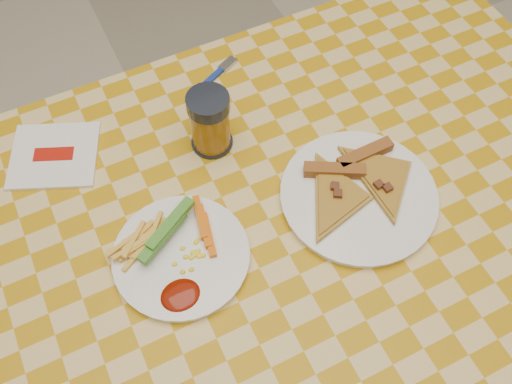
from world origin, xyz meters
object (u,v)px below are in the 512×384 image
table (277,257)px  drink_glass (210,122)px  plate_right (358,197)px  plate_left (182,257)px

table → drink_glass: size_ratio=10.96×
plate_right → drink_glass: 0.27m
plate_right → drink_glass: drink_glass is taller
plate_left → drink_glass: size_ratio=1.76×
plate_left → drink_glass: (0.13, 0.18, 0.05)m
table → plate_left: 0.17m
table → plate_right: 0.17m
plate_right → drink_glass: (-0.17, 0.21, 0.05)m
plate_left → plate_right: size_ratio=0.82×
plate_right → drink_glass: bearing=129.0°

